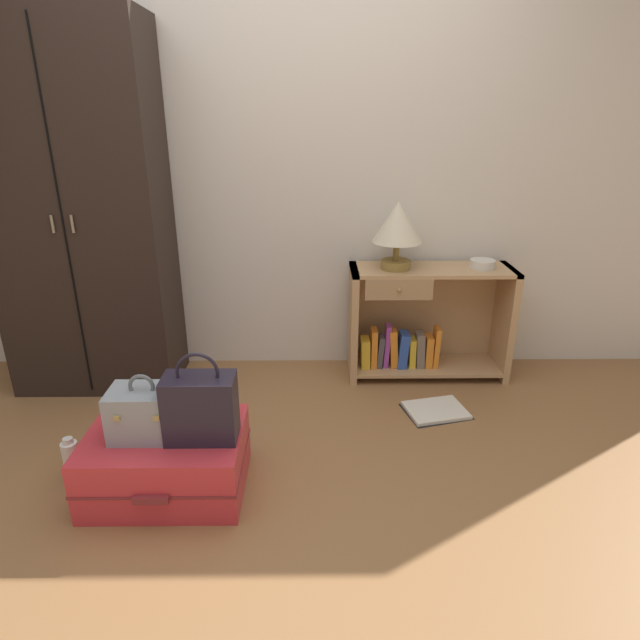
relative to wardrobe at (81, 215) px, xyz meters
The scene contains 11 objects.
ground_plane 1.91m from the wardrobe, 47.65° to the right, with size 9.00×9.00×0.00m, color olive.
back_wall 1.18m from the wardrobe, 15.04° to the left, with size 6.40×0.10×2.60m, color silver.
wardrobe is the anchor object (origin of this frame).
bookshelf 2.03m from the wardrobe, ahead, with size 0.95×0.33×0.68m.
table_lamp 1.74m from the wardrobe, ahead, with size 0.28×0.28×0.38m.
bowl 2.26m from the wardrobe, ahead, with size 0.14×0.14×0.05m, color silver.
suitcase_large 1.48m from the wardrobe, 58.09° to the right, with size 0.66×0.50×0.28m.
train_case 1.34m from the wardrobe, 60.93° to the right, with size 0.28×0.20×0.28m.
handbag 1.45m from the wardrobe, 52.59° to the right, with size 0.29×0.16×0.38m.
bottle 1.33m from the wardrobe, 78.38° to the right, with size 0.07×0.07×0.21m.
open_book_on_floor 2.20m from the wardrobe, 12.00° to the right, with size 0.38×0.33×0.02m.
Camera 1 is at (0.17, -1.74, 1.54)m, focal length 30.23 mm.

